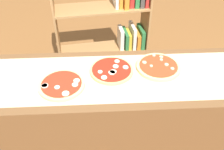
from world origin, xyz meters
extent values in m
cube|color=brown|center=(0.00, 0.00, 0.47)|extent=(2.26, 0.63, 0.94)
cube|color=beige|center=(0.00, 0.00, 0.94)|extent=(1.88, 0.50, 0.00)
cylinder|color=#E5C17F|center=(-0.34, -0.07, 0.95)|extent=(0.31, 0.31, 0.02)
cylinder|color=red|center=(-0.34, -0.07, 0.96)|extent=(0.27, 0.27, 0.00)
cylinder|color=#EFE5CC|center=(-0.44, -0.09, 0.97)|extent=(0.05, 0.05, 0.00)
cylinder|color=#EFE5CC|center=(-0.24, -0.05, 0.97)|extent=(0.04, 0.04, 0.00)
cylinder|color=#EFE5CC|center=(-0.36, -0.11, 0.97)|extent=(0.03, 0.03, 0.00)
cylinder|color=#EFE5CC|center=(-0.30, -0.17, 0.97)|extent=(0.05, 0.05, 0.00)
cylinder|color=#EFE5CC|center=(-0.44, -0.09, 0.97)|extent=(0.04, 0.04, 0.00)
cylinder|color=#EFE5CC|center=(-0.25, -0.09, 0.97)|extent=(0.04, 0.04, 0.00)
cylinder|color=#DBB26B|center=(0.00, 0.06, 0.95)|extent=(0.31, 0.31, 0.02)
cylinder|color=#AD2314|center=(0.00, 0.06, 0.96)|extent=(0.28, 0.28, 0.00)
cylinder|color=#EFE5CC|center=(0.03, 0.09, 0.97)|extent=(0.04, 0.04, 0.00)
cylinder|color=#EFE5CC|center=(-0.05, -0.03, 0.97)|extent=(0.04, 0.04, 0.00)
cylinder|color=#EFE5CC|center=(0.10, 0.07, 0.97)|extent=(0.04, 0.04, 0.00)
cylinder|color=#EFE5CC|center=(-0.08, 0.03, 0.97)|extent=(0.03, 0.03, 0.00)
cylinder|color=#EFE5CC|center=(0.01, 0.03, 0.97)|extent=(0.05, 0.05, 0.00)
cylinder|color=#EFE5CC|center=(0.04, 0.15, 0.97)|extent=(0.04, 0.04, 0.00)
cylinder|color=#EFE5CC|center=(0.00, 0.02, 0.97)|extent=(0.05, 0.05, 0.00)
cylinder|color=#E5C17F|center=(0.34, 0.08, 0.95)|extent=(0.31, 0.31, 0.02)
cylinder|color=red|center=(0.34, 0.08, 0.97)|extent=(0.27, 0.27, 0.00)
cylinder|color=#C6B28E|center=(0.28, 0.08, 0.97)|extent=(0.02, 0.02, 0.01)
cylinder|color=#C6B28E|center=(0.24, 0.12, 0.97)|extent=(0.03, 0.03, 0.01)
cylinder|color=#C6B28E|center=(0.43, 0.04, 0.97)|extent=(0.03, 0.03, 0.01)
cylinder|color=#C6B28E|center=(0.37, 0.15, 0.97)|extent=(0.02, 0.02, 0.01)
cylinder|color=#C6B28E|center=(0.39, 0.08, 0.97)|extent=(0.03, 0.03, 0.01)
cylinder|color=#C6B28E|center=(0.38, 0.18, 0.97)|extent=(0.03, 0.03, 0.01)
cylinder|color=#C6B28E|center=(0.32, 0.20, 0.97)|extent=(0.02, 0.02, 0.01)
cube|color=#A87A47|center=(0.41, 1.07, 0.74)|extent=(0.06, 0.29, 1.48)
cube|color=#A87A47|center=(-0.51, 0.95, 0.74)|extent=(0.06, 0.29, 1.48)
cube|color=#A87A47|center=(-0.05, 1.01, 0.01)|extent=(0.94, 0.41, 0.02)
cube|color=#B22823|center=(0.38, 1.07, 0.10)|extent=(0.05, 0.19, 0.17)
cube|color=silver|center=(0.33, 1.06, 0.11)|extent=(0.05, 0.19, 0.18)
cube|color=gold|center=(0.30, 1.06, 0.10)|extent=(0.06, 0.21, 0.16)
cube|color=#A87A47|center=(-0.05, 1.01, 0.50)|extent=(0.94, 0.41, 0.02)
cube|color=#2D753D|center=(0.37, 1.07, 0.61)|extent=(0.07, 0.24, 0.21)
cube|color=orange|center=(0.32, 1.06, 0.59)|extent=(0.07, 0.25, 0.17)
cube|color=silver|center=(0.28, 1.05, 0.63)|extent=(0.06, 0.24, 0.25)
cube|color=gold|center=(0.24, 1.05, 0.59)|extent=(0.06, 0.20, 0.18)
cube|color=#2D753D|center=(0.20, 1.04, 0.60)|extent=(0.06, 0.23, 0.19)
cube|color=silver|center=(0.15, 1.04, 0.62)|extent=(0.06, 0.18, 0.23)
cube|color=#A87A47|center=(-0.05, 1.01, 0.98)|extent=(0.94, 0.41, 0.02)
camera|label=1|loc=(-0.07, -1.34, 2.08)|focal=41.08mm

